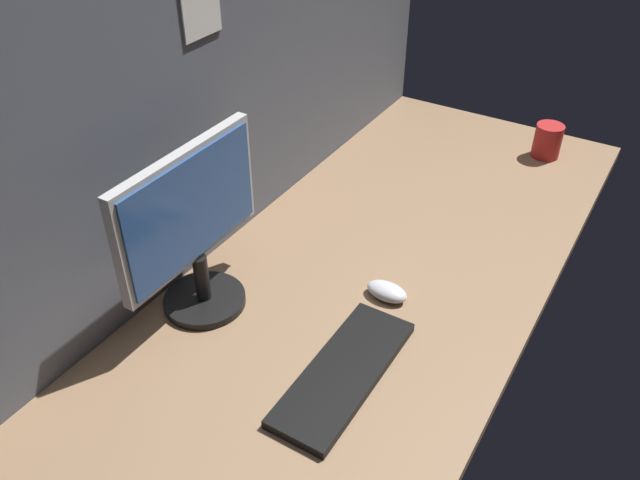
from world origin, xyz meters
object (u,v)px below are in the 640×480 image
object	(u,v)px
monitor	(192,226)
keyboard	(344,372)
mouse	(387,291)
mug_red_plastic	(548,141)

from	to	relation	value
monitor	keyboard	distance (cm)	42.35
mouse	keyboard	bearing A→B (deg)	-169.87
mouse	mug_red_plastic	world-z (taller)	mug_red_plastic
mouse	mug_red_plastic	xyz separation A→B (cm)	(83.33, -11.96, 3.41)
keyboard	mug_red_plastic	world-z (taller)	mug_red_plastic
monitor	mouse	bearing A→B (deg)	-56.46
monitor	mouse	size ratio (longest dim) A/B	4.07
keyboard	mouse	bearing A→B (deg)	7.78
monitor	mouse	world-z (taller)	monitor
monitor	keyboard	bearing A→B (deg)	-93.86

